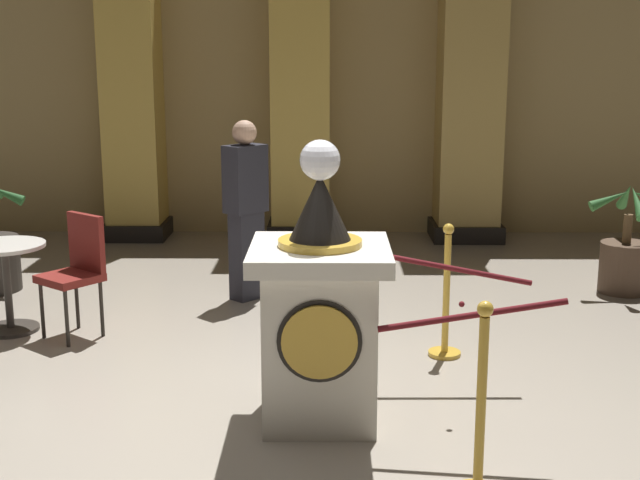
{
  "coord_description": "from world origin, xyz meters",
  "views": [
    {
      "loc": [
        0.32,
        -4.91,
        2.18
      ],
      "look_at": [
        0.28,
        -0.1,
        1.11
      ],
      "focal_mm": 47.42,
      "sensor_mm": 36.0,
      "label": 1
    }
  ],
  "objects_px": {
    "pedestal_clock": "(320,314)",
    "stanchion_near": "(480,430)",
    "cafe_chair_red": "(77,264)",
    "cafe_table": "(7,275)",
    "bystander_guest": "(246,206)",
    "stanchion_far": "(446,311)",
    "potted_palm_right": "(625,258)"
  },
  "relations": [
    {
      "from": "stanchion_near",
      "to": "stanchion_far",
      "type": "distance_m",
      "value": 2.03
    },
    {
      "from": "potted_palm_right",
      "to": "cafe_table",
      "type": "distance_m",
      "value": 5.44
    },
    {
      "from": "pedestal_clock",
      "to": "cafe_chair_red",
      "type": "xyz_separation_m",
      "value": [
        -1.9,
        1.55,
        -0.09
      ]
    },
    {
      "from": "cafe_chair_red",
      "to": "stanchion_far",
      "type": "bearing_deg",
      "value": -8.89
    },
    {
      "from": "stanchion_far",
      "to": "stanchion_near",
      "type": "bearing_deg",
      "value": -93.03
    },
    {
      "from": "pedestal_clock",
      "to": "stanchion_far",
      "type": "height_order",
      "value": "pedestal_clock"
    },
    {
      "from": "potted_palm_right",
      "to": "stanchion_far",
      "type": "bearing_deg",
      "value": -137.9
    },
    {
      "from": "bystander_guest",
      "to": "cafe_chair_red",
      "type": "height_order",
      "value": "bystander_guest"
    },
    {
      "from": "stanchion_near",
      "to": "stanchion_far",
      "type": "bearing_deg",
      "value": 86.97
    },
    {
      "from": "pedestal_clock",
      "to": "bystander_guest",
      "type": "height_order",
      "value": "pedestal_clock"
    },
    {
      "from": "stanchion_near",
      "to": "cafe_table",
      "type": "distance_m",
      "value": 4.18
    },
    {
      "from": "stanchion_near",
      "to": "bystander_guest",
      "type": "distance_m",
      "value": 3.83
    },
    {
      "from": "stanchion_far",
      "to": "cafe_table",
      "type": "relative_size",
      "value": 1.39
    },
    {
      "from": "pedestal_clock",
      "to": "potted_palm_right",
      "type": "xyz_separation_m",
      "value": [
        2.8,
        2.82,
        -0.34
      ]
    },
    {
      "from": "stanchion_far",
      "to": "pedestal_clock",
      "type": "bearing_deg",
      "value": -129.39
    },
    {
      "from": "pedestal_clock",
      "to": "cafe_chair_red",
      "type": "bearing_deg",
      "value": 140.91
    },
    {
      "from": "stanchion_near",
      "to": "potted_palm_right",
      "type": "xyz_separation_m",
      "value": [
        2.0,
        3.74,
        -0.03
      ]
    },
    {
      "from": "potted_palm_right",
      "to": "bystander_guest",
      "type": "relative_size",
      "value": 0.65
    },
    {
      "from": "pedestal_clock",
      "to": "potted_palm_right",
      "type": "bearing_deg",
      "value": 45.16
    },
    {
      "from": "pedestal_clock",
      "to": "stanchion_near",
      "type": "bearing_deg",
      "value": -48.96
    },
    {
      "from": "pedestal_clock",
      "to": "cafe_table",
      "type": "distance_m",
      "value": 3.0
    },
    {
      "from": "stanchion_far",
      "to": "potted_palm_right",
      "type": "xyz_separation_m",
      "value": [
        1.89,
        1.71,
        -0.02
      ]
    },
    {
      "from": "potted_palm_right",
      "to": "bystander_guest",
      "type": "bearing_deg",
      "value": -176.0
    },
    {
      "from": "pedestal_clock",
      "to": "cafe_table",
      "type": "height_order",
      "value": "pedestal_clock"
    },
    {
      "from": "potted_palm_right",
      "to": "stanchion_near",
      "type": "bearing_deg",
      "value": -118.16
    },
    {
      "from": "cafe_chair_red",
      "to": "bystander_guest",
      "type": "bearing_deg",
      "value": 40.12
    },
    {
      "from": "cafe_table",
      "to": "cafe_chair_red",
      "type": "relative_size",
      "value": 0.75
    },
    {
      "from": "stanchion_far",
      "to": "potted_palm_right",
      "type": "distance_m",
      "value": 2.55
    },
    {
      "from": "bystander_guest",
      "to": "cafe_chair_red",
      "type": "relative_size",
      "value": 1.68
    },
    {
      "from": "potted_palm_right",
      "to": "bystander_guest",
      "type": "height_order",
      "value": "bystander_guest"
    },
    {
      "from": "pedestal_clock",
      "to": "stanchion_near",
      "type": "height_order",
      "value": "pedestal_clock"
    },
    {
      "from": "stanchion_near",
      "to": "cafe_chair_red",
      "type": "relative_size",
      "value": 1.07
    }
  ]
}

